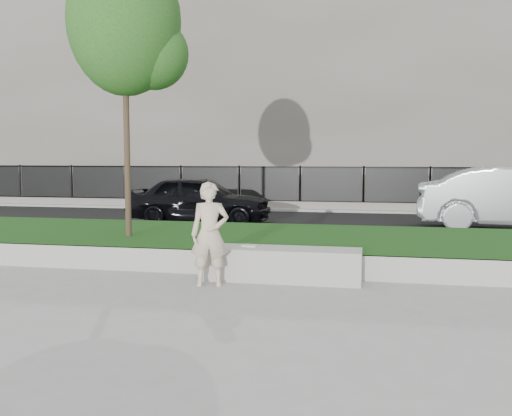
% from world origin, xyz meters
% --- Properties ---
extents(ground, '(90.00, 90.00, 0.00)m').
position_xyz_m(ground, '(0.00, 0.00, 0.00)').
color(ground, gray).
rests_on(ground, ground).
extents(grass_bank, '(34.00, 4.00, 0.40)m').
position_xyz_m(grass_bank, '(0.00, 3.00, 0.20)').
color(grass_bank, '#15360D').
rests_on(grass_bank, ground).
extents(grass_kerb, '(34.00, 0.08, 0.40)m').
position_xyz_m(grass_kerb, '(0.00, 1.04, 0.20)').
color(grass_kerb, '#A2A097').
rests_on(grass_kerb, ground).
extents(street, '(34.00, 7.00, 0.04)m').
position_xyz_m(street, '(0.00, 8.50, 0.02)').
color(street, black).
rests_on(street, ground).
extents(far_pavement, '(34.00, 3.00, 0.12)m').
position_xyz_m(far_pavement, '(0.00, 13.00, 0.06)').
color(far_pavement, gray).
rests_on(far_pavement, ground).
extents(iron_fence, '(32.00, 0.30, 1.50)m').
position_xyz_m(iron_fence, '(0.00, 12.00, 0.54)').
color(iron_fence, slate).
rests_on(iron_fence, far_pavement).
extents(building_facade, '(34.00, 10.00, 10.00)m').
position_xyz_m(building_facade, '(0.00, 20.00, 5.00)').
color(building_facade, '#5D5951').
rests_on(building_facade, ground).
extents(stone_bench, '(2.52, 0.63, 0.52)m').
position_xyz_m(stone_bench, '(0.50, 0.80, 0.26)').
color(stone_bench, '#A2A097').
rests_on(stone_bench, ground).
extents(man, '(0.65, 0.50, 1.57)m').
position_xyz_m(man, '(-0.49, 0.25, 0.79)').
color(man, beige).
rests_on(man, ground).
extents(book, '(0.27, 0.22, 0.03)m').
position_xyz_m(book, '(0.01, 0.86, 0.53)').
color(book, beige).
rests_on(book, stone_bench).
extents(young_tree, '(2.24, 2.14, 5.48)m').
position_xyz_m(young_tree, '(-2.68, 2.40, 4.39)').
color(young_tree, '#38281C').
rests_on(young_tree, grass_bank).
extents(car_dark, '(4.08, 1.70, 1.38)m').
position_xyz_m(car_dark, '(-2.90, 7.49, 0.73)').
color(car_dark, black).
rests_on(car_dark, street).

